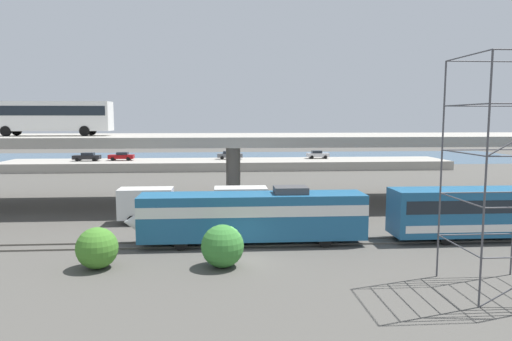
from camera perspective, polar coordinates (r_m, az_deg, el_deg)
The scene contains 17 objects.
ground_plane at distance 30.50m, azimuth -1.81°, elevation -10.94°, with size 260.00×260.00×0.00m, color #4C4944.
rail_strip_near at distance 33.60m, azimuth -2.04°, elevation -9.19°, with size 110.00×0.12×0.12m, color #59544C.
rail_strip_far at distance 35.05m, azimuth -2.14°, elevation -8.53°, with size 110.00×0.12×0.12m, color #59544C.
train_locomotive at distance 33.83m, azimuth -1.79°, elevation -5.37°, with size 17.25×3.04×4.18m.
highway_overpass at distance 49.16m, azimuth -2.81°, elevation 3.63°, with size 96.00×12.86×7.33m.
transit_bus_on_overpass at distance 51.03m, azimuth -23.87°, elevation 6.20°, with size 12.00×2.68×3.40m.
service_truck_west at distance 41.37m, azimuth -0.65°, elevation -3.97°, with size 6.80×2.46×3.04m.
service_truck_east at distance 41.69m, azimuth -12.05°, elevation -4.04°, with size 6.80×2.46×3.04m.
scaffolding_tower at distance 27.30m, azimuth 28.02°, elevation 0.38°, with size 4.55×4.55×12.27m.
pier_parking_lot at distance 84.51m, azimuth -3.37°, elevation 0.76°, with size 78.76×10.69×1.55m, color #9E998E.
parked_car_0 at distance 86.84m, azimuth -16.07°, elevation 1.69°, with size 4.39×1.84×1.50m.
parked_car_1 at distance 87.63m, azimuth -19.89°, elevation 1.60°, with size 4.65×1.86×1.50m.
parked_car_2 at distance 86.30m, azimuth -3.23°, elevation 1.91°, with size 4.62×1.88×1.50m.
parked_car_3 at distance 88.20m, azimuth 7.51°, elevation 1.96°, with size 4.08×1.91×1.50m.
harbor_water at distance 107.48m, azimuth -3.55°, elevation 1.55°, with size 140.00×36.00×0.01m, color #385B7A.
shrub_left at distance 30.27m, azimuth -18.80°, elevation -8.94°, with size 2.53×2.53×2.53m, color #417E29.
shrub_right at distance 29.00m, azimuth -4.10°, elevation -9.17°, with size 2.63×2.63×2.63m, color #367B31.
Camera 1 is at (-1.18, -29.09, 9.10)m, focal length 32.83 mm.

